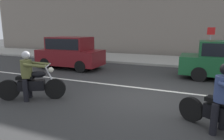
# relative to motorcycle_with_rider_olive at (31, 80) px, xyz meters

# --- Properties ---
(ground_plane) EXTENTS (80.00, 80.00, 0.00)m
(ground_plane) POSITION_rel_motorcycle_with_rider_olive_xyz_m (3.42, 1.68, -0.64)
(ground_plane) COLOR #2D2D2D
(sidewalk_slab) EXTENTS (40.00, 4.40, 0.14)m
(sidewalk_slab) POSITION_rel_motorcycle_with_rider_olive_xyz_m (3.42, 9.68, -0.57)
(sidewalk_slab) COLOR #99968E
(sidewalk_slab) RESTS_ON ground_plane
(lane_marking_stripe) EXTENTS (18.00, 0.14, 0.01)m
(lane_marking_stripe) POSITION_rel_motorcycle_with_rider_olive_xyz_m (3.26, 2.58, -0.64)
(lane_marking_stripe) COLOR silver
(lane_marking_stripe) RESTS_ON ground_plane
(motorcycle_with_rider_olive) EXTENTS (1.90, 1.15, 1.56)m
(motorcycle_with_rider_olive) POSITION_rel_motorcycle_with_rider_olive_xyz_m (0.00, 0.00, 0.00)
(motorcycle_with_rider_olive) COLOR black
(motorcycle_with_rider_olive) RESTS_ON ground_plane
(parked_hatchback_maroon) EXTENTS (3.71, 1.76, 1.80)m
(parked_hatchback_maroon) POSITION_rel_motorcycle_with_rider_olive_xyz_m (-1.86, 4.85, 0.29)
(parked_hatchback_maroon) COLOR maroon
(parked_hatchback_maroon) RESTS_ON ground_plane
(street_sign_post) EXTENTS (0.44, 0.08, 2.23)m
(street_sign_post) POSITION_rel_motorcycle_with_rider_olive_xyz_m (5.52, 9.20, 0.86)
(street_sign_post) COLOR gray
(street_sign_post) RESTS_ON sidewalk_slab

